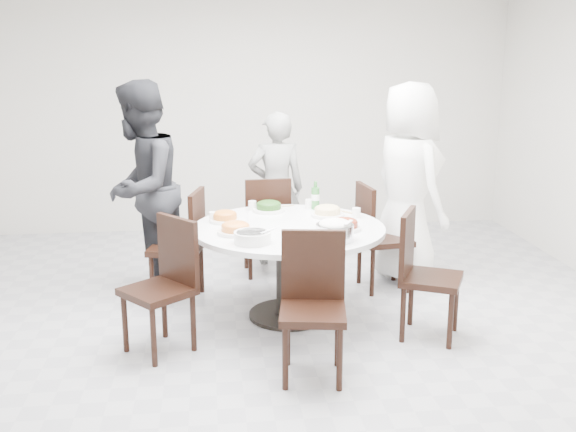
{
  "coord_description": "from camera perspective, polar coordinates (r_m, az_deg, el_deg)",
  "views": [
    {
      "loc": [
        -0.51,
        -4.82,
        2.11
      ],
      "look_at": [
        0.1,
        0.26,
        0.82
      ],
      "focal_mm": 42.0,
      "sensor_mm": 36.0,
      "label": 1
    }
  ],
  "objects": [
    {
      "name": "dish_greens",
      "position": [
        5.71,
        -1.64,
        0.73
      ],
      "size": [
        0.27,
        0.27,
        0.07
      ],
      "primitive_type": "cylinder",
      "color": "white",
      "rests_on": "dining_table"
    },
    {
      "name": "diner_middle",
      "position": [
        6.6,
        -0.99,
        2.31
      ],
      "size": [
        0.56,
        0.38,
        1.51
      ],
      "primitive_type": "imported",
      "rotation": [
        0.0,
        0.0,
        3.18
      ],
      "color": "black",
      "rests_on": "floor"
    },
    {
      "name": "rice_bowl",
      "position": [
        4.87,
        3.98,
        -1.38
      ],
      "size": [
        0.27,
        0.27,
        0.12
      ],
      "primitive_type": "cylinder",
      "color": "silver",
      "rests_on": "dining_table"
    },
    {
      "name": "diner_right",
      "position": [
        6.18,
        10.11,
        2.72
      ],
      "size": [
        0.84,
        1.03,
        1.82
      ],
      "primitive_type": "imported",
      "rotation": [
        0.0,
        0.0,
        1.9
      ],
      "color": "white",
      "rests_on": "floor"
    },
    {
      "name": "diner_left",
      "position": [
        5.92,
        -12.35,
        2.25
      ],
      "size": [
        0.92,
        1.06,
        1.85
      ],
      "primitive_type": "imported",
      "rotation": [
        0.0,
        0.0,
        4.43
      ],
      "color": "black",
      "rests_on": "floor"
    },
    {
      "name": "dish_tofu",
      "position": [
        5.04,
        -4.47,
        -1.12
      ],
      "size": [
        0.27,
        0.27,
        0.07
      ],
      "primitive_type": "cylinder",
      "color": "white",
      "rests_on": "dining_table"
    },
    {
      "name": "dish_orange",
      "position": [
        5.4,
        -5.36,
        -0.14
      ],
      "size": [
        0.25,
        0.25,
        0.07
      ],
      "primitive_type": "cylinder",
      "color": "white",
      "rests_on": "dining_table"
    },
    {
      "name": "dish_redbrown",
      "position": [
        5.15,
        4.83,
        -0.83
      ],
      "size": [
        0.25,
        0.25,
        0.06
      ],
      "primitive_type": "cylinder",
      "color": "white",
      "rests_on": "dining_table"
    },
    {
      "name": "chair_nw",
      "position": [
        5.78,
        -9.45,
        -2.47
      ],
      "size": [
        0.51,
        0.51,
        0.95
      ],
      "primitive_type": "cube",
      "rotation": [
        0.0,
        0.0,
        4.48
      ],
      "color": "black",
      "rests_on": "floor"
    },
    {
      "name": "chair_n",
      "position": [
        6.36,
        -1.91,
        -0.75
      ],
      "size": [
        0.44,
        0.44,
        0.95
      ],
      "primitive_type": "cube",
      "rotation": [
        0.0,
        0.0,
        3.2
      ],
      "color": "black",
      "rests_on": "floor"
    },
    {
      "name": "wall_back",
      "position": [
        7.86,
        -3.1,
        8.94
      ],
      "size": [
        6.0,
        0.01,
        2.8
      ],
      "primitive_type": "cube",
      "color": "silver",
      "rests_on": "ground"
    },
    {
      "name": "beverage_bottle",
      "position": [
        5.78,
        2.33,
        1.77
      ],
      "size": [
        0.07,
        0.07,
        0.24
      ],
      "primitive_type": "cylinder",
      "color": "#2C6F2E",
      "rests_on": "dining_table"
    },
    {
      "name": "chair_ne",
      "position": [
        6.01,
        8.18,
        -1.77
      ],
      "size": [
        0.47,
        0.47,
        0.95
      ],
      "primitive_type": "cube",
      "rotation": [
        0.0,
        0.0,
        1.69
      ],
      "color": "black",
      "rests_on": "floor"
    },
    {
      "name": "chair_sw",
      "position": [
        4.8,
        -11.0,
        -6.01
      ],
      "size": [
        0.59,
        0.59,
        0.95
      ],
      "primitive_type": "cube",
      "rotation": [
        0.0,
        0.0,
        5.41
      ],
      "color": "black",
      "rests_on": "floor"
    },
    {
      "name": "dish_pale",
      "position": [
        5.55,
        3.35,
        0.35
      ],
      "size": [
        0.27,
        0.27,
        0.07
      ],
      "primitive_type": "cylinder",
      "color": "white",
      "rests_on": "dining_table"
    },
    {
      "name": "floor",
      "position": [
        5.28,
        -0.72,
        -9.39
      ],
      "size": [
        6.0,
        6.0,
        0.01
      ],
      "primitive_type": "cube",
      "color": "#A9A9AE",
      "rests_on": "ground"
    },
    {
      "name": "chair_s",
      "position": [
        4.35,
        2.12,
        -7.9
      ],
      "size": [
        0.48,
        0.48,
        0.95
      ],
      "primitive_type": "cube",
      "rotation": [
        0.0,
        0.0,
        6.13
      ],
      "color": "black",
      "rests_on": "floor"
    },
    {
      "name": "tea_cups",
      "position": [
        5.8,
        -1.01,
        0.98
      ],
      "size": [
        0.07,
        0.07,
        0.08
      ],
      "primitive_type": "cylinder",
      "color": "white",
      "rests_on": "dining_table"
    },
    {
      "name": "dining_table",
      "position": [
        5.35,
        0.06,
        -4.75
      ],
      "size": [
        1.5,
        1.5,
        0.75
      ],
      "primitive_type": "cylinder",
      "color": "white",
      "rests_on": "floor"
    },
    {
      "name": "soup_bowl",
      "position": [
        4.8,
        -3.03,
        -1.81
      ],
      "size": [
        0.27,
        0.27,
        0.08
      ],
      "primitive_type": "cylinder",
      "color": "white",
      "rests_on": "dining_table"
    },
    {
      "name": "wall_front",
      "position": [
        2.01,
        8.28,
        -6.6
      ],
      "size": [
        6.0,
        0.01,
        2.8
      ],
      "primitive_type": "cube",
      "color": "silver",
      "rests_on": "ground"
    },
    {
      "name": "chair_se",
      "position": [
        5.07,
        12.06,
        -4.99
      ],
      "size": [
        0.56,
        0.56,
        0.95
      ],
      "primitive_type": "cube",
      "rotation": [
        0.0,
        0.0,
        7.39
      ],
      "color": "black",
      "rests_on": "floor"
    },
    {
      "name": "chopsticks",
      "position": [
        5.85,
        -0.84,
        0.77
      ],
      "size": [
        0.24,
        0.04,
        0.01
      ],
      "primitive_type": null,
      "color": "tan",
      "rests_on": "dining_table"
    }
  ]
}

